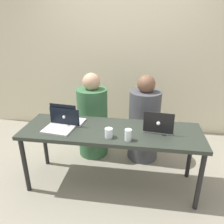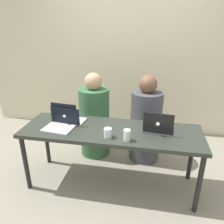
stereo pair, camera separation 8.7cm
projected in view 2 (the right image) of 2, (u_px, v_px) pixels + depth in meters
ground_plane at (111, 183)px, 2.62m from camera, size 12.00×12.00×0.00m
back_wall at (129, 61)px, 3.56m from camera, size 5.01×0.10×2.37m
desk at (111, 135)px, 2.37m from camera, size 1.93×0.61×0.71m
person_on_left at (95, 119)px, 3.03m from camera, size 0.48×0.48×1.18m
person_on_right at (146, 124)px, 2.91m from camera, size 0.51×0.51×1.18m
laptop_back_right at (158, 127)px, 2.28m from camera, size 0.33×0.29×0.24m
laptop_front_left at (61, 123)px, 2.38m from camera, size 0.33×0.30×0.24m
laptop_back_left at (68, 119)px, 2.49m from camera, size 0.37×0.26×0.20m
water_glass_center at (108, 133)px, 2.17m from camera, size 0.08×0.08×0.10m
water_glass_right at (127, 136)px, 2.11m from camera, size 0.07×0.07×0.12m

